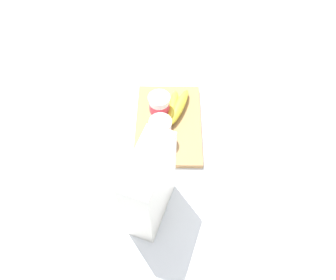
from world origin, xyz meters
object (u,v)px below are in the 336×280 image
(cereal_box, at_px, (150,188))
(yogurt_cup_back, at_px, (159,106))
(cutting_board, at_px, (168,124))
(yogurt_cup_front, at_px, (161,130))
(banana_bunch, at_px, (176,107))

(cereal_box, xyz_separation_m, yogurt_cup_back, (0.35, -0.01, -0.08))
(cutting_board, distance_m, yogurt_cup_back, 0.07)
(cutting_board, relative_size, yogurt_cup_back, 3.91)
(yogurt_cup_front, bearing_deg, yogurt_cup_back, 4.08)
(yogurt_cup_front, bearing_deg, cutting_board, -20.56)
(yogurt_cup_front, distance_m, banana_bunch, 0.13)
(cereal_box, height_order, banana_bunch, cereal_box)
(yogurt_cup_back, bearing_deg, banana_bunch, -75.15)
(cereal_box, xyz_separation_m, banana_bunch, (0.37, -0.07, -0.11))
(yogurt_cup_back, bearing_deg, cereal_box, 178.12)
(yogurt_cup_front, height_order, yogurt_cup_back, yogurt_cup_front)
(yogurt_cup_front, xyz_separation_m, banana_bunch, (0.12, -0.05, -0.03))
(cutting_board, xyz_separation_m, cereal_box, (-0.32, 0.04, 0.14))
(cutting_board, distance_m, cereal_box, 0.35)
(cutting_board, relative_size, banana_bunch, 1.97)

